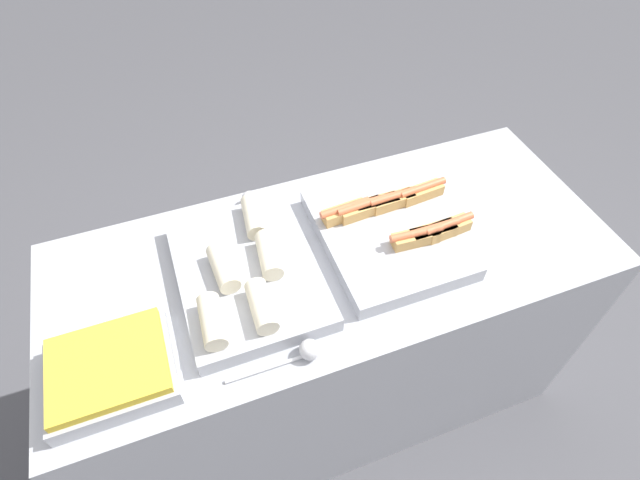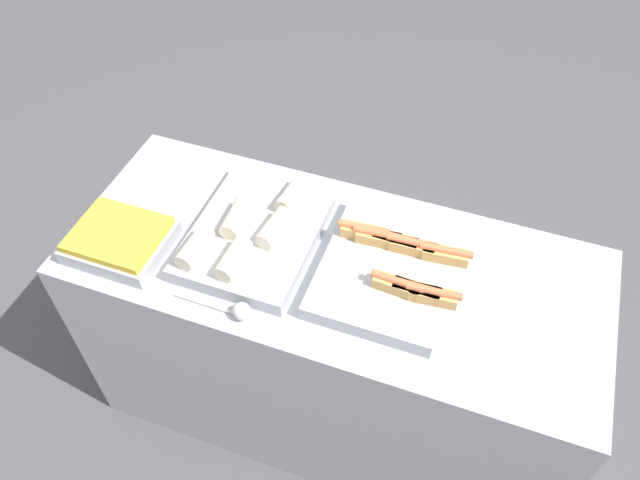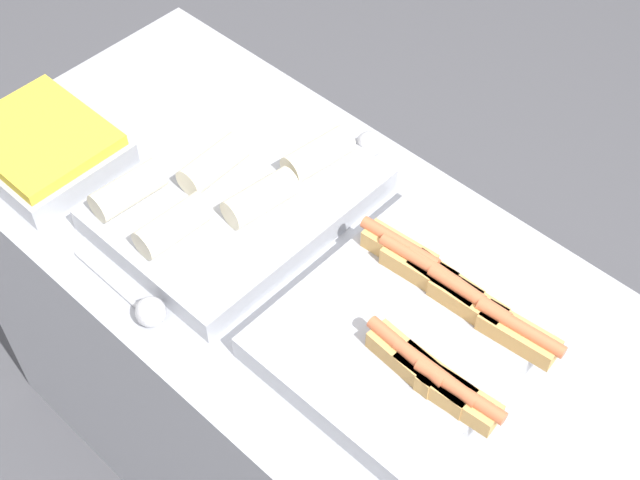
# 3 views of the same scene
# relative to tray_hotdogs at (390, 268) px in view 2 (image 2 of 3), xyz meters

# --- Properties ---
(ground_plane) EXTENTS (12.00, 12.00, 0.00)m
(ground_plane) POSITION_rel_tray_hotdogs_xyz_m (-0.17, -0.00, -0.92)
(ground_plane) COLOR #4C4C51
(counter) EXTENTS (1.64, 0.68, 0.88)m
(counter) POSITION_rel_tray_hotdogs_xyz_m (-0.17, -0.00, -0.48)
(counter) COLOR #A8AAB2
(counter) RESTS_ON ground_plane
(tray_hotdogs) EXTENTS (0.42, 0.46, 0.10)m
(tray_hotdogs) POSITION_rel_tray_hotdogs_xyz_m (0.00, 0.00, 0.00)
(tray_hotdogs) COLOR #A8AAB2
(tray_hotdogs) RESTS_ON counter
(tray_wraps) EXTENTS (0.37, 0.49, 0.11)m
(tray_wraps) POSITION_rel_tray_hotdogs_xyz_m (-0.43, -0.01, 0.00)
(tray_wraps) COLOR #A8AAB2
(tray_wraps) RESTS_ON counter
(tray_side_front) EXTENTS (0.29, 0.24, 0.07)m
(tray_side_front) POSITION_rel_tray_hotdogs_xyz_m (-0.80, -0.18, 0.00)
(tray_side_front) COLOR #A8AAB2
(tray_side_front) RESTS_ON counter
(serving_spoon_near) EXTENTS (0.24, 0.05, 0.05)m
(serving_spoon_near) POSITION_rel_tray_hotdogs_xyz_m (-0.36, -0.28, -0.01)
(serving_spoon_near) COLOR silver
(serving_spoon_near) RESTS_ON counter
(serving_spoon_far) EXTENTS (0.24, 0.05, 0.05)m
(serving_spoon_far) POSITION_rel_tray_hotdogs_xyz_m (-0.36, 0.27, -0.01)
(serving_spoon_far) COLOR silver
(serving_spoon_far) RESTS_ON counter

